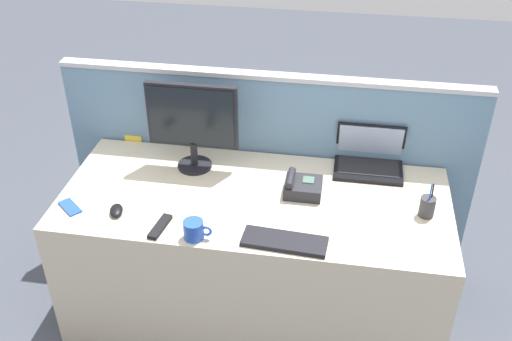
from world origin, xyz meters
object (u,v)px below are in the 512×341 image
object	(u,v)px
laptop	(369,158)
keyboard_main	(285,241)
desktop_monitor	(192,121)
desk_phone	(302,187)
cell_phone_blue_case	(70,207)
coffee_mug	(194,230)
tv_remote	(160,227)
computer_mouse_right_hand	(116,210)
pen_cup	(427,206)

from	to	relation	value
laptop	keyboard_main	bearing A→B (deg)	-117.62
desktop_monitor	desk_phone	world-z (taller)	desktop_monitor
cell_phone_blue_case	coffee_mug	distance (m)	0.64
desk_phone	tv_remote	world-z (taller)	desk_phone
tv_remote	keyboard_main	bearing A→B (deg)	7.88
computer_mouse_right_hand	tv_remote	xyz separation A→B (m)	(0.23, -0.08, -0.01)
computer_mouse_right_hand	tv_remote	distance (m)	0.24
laptop	pen_cup	bearing A→B (deg)	-54.29
keyboard_main	tv_remote	xyz separation A→B (m)	(-0.56, 0.01, -0.00)
tv_remote	coffee_mug	size ratio (longest dim) A/B	1.33
laptop	keyboard_main	size ratio (longest dim) A/B	0.94
desktop_monitor	tv_remote	xyz separation A→B (m)	(-0.03, -0.53, -0.26)
desk_phone	computer_mouse_right_hand	world-z (taller)	desk_phone
pen_cup	tv_remote	distance (m)	1.22
desk_phone	keyboard_main	size ratio (longest dim) A/B	0.48
keyboard_main	pen_cup	distance (m)	0.69
desktop_monitor	pen_cup	bearing A→B (deg)	-11.51
laptop	computer_mouse_right_hand	distance (m)	1.29
coffee_mug	tv_remote	bearing A→B (deg)	167.97
tv_remote	pen_cup	bearing A→B (deg)	22.97
laptop	computer_mouse_right_hand	bearing A→B (deg)	-152.91
desk_phone	keyboard_main	world-z (taller)	desk_phone
desktop_monitor	pen_cup	world-z (taller)	desktop_monitor
desk_phone	coffee_mug	world-z (taller)	desk_phone
desk_phone	computer_mouse_right_hand	size ratio (longest dim) A/B	1.79
desktop_monitor	computer_mouse_right_hand	distance (m)	0.58
pen_cup	cell_phone_blue_case	size ratio (longest dim) A/B	1.31
desktop_monitor	coffee_mug	distance (m)	0.62
laptop	coffee_mug	xyz separation A→B (m)	(-0.75, -0.70, -0.01)
computer_mouse_right_hand	pen_cup	size ratio (longest dim) A/B	0.56
tv_remote	coffee_mug	distance (m)	0.18
computer_mouse_right_hand	tv_remote	world-z (taller)	computer_mouse_right_hand
tv_remote	computer_mouse_right_hand	bearing A→B (deg)	171.14
desk_phone	pen_cup	xyz separation A→B (m)	(0.58, -0.08, 0.01)
computer_mouse_right_hand	coffee_mug	distance (m)	0.42
pen_cup	cell_phone_blue_case	bearing A→B (deg)	-172.58
desk_phone	tv_remote	size ratio (longest dim) A/B	1.05
desk_phone	computer_mouse_right_hand	xyz separation A→B (m)	(-0.83, -0.30, -0.02)
laptop	desk_phone	xyz separation A→B (m)	(-0.32, -0.29, -0.02)
tv_remote	desk_phone	bearing A→B (deg)	41.12
computer_mouse_right_hand	cell_phone_blue_case	distance (m)	0.23
desktop_monitor	keyboard_main	size ratio (longest dim) A/B	1.25
desktop_monitor	laptop	bearing A→B (deg)	8.68
desk_phone	keyboard_main	distance (m)	0.39
pen_cup	cell_phone_blue_case	world-z (taller)	pen_cup
desktop_monitor	tv_remote	bearing A→B (deg)	-93.10
pen_cup	cell_phone_blue_case	xyz separation A→B (m)	(-1.65, -0.21, -0.05)
desktop_monitor	laptop	world-z (taller)	desktop_monitor
desk_phone	coffee_mug	xyz separation A→B (m)	(-0.43, -0.41, 0.01)
cell_phone_blue_case	keyboard_main	bearing A→B (deg)	-54.13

